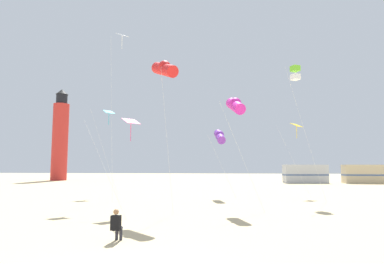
% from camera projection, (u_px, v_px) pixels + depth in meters
% --- Properties ---
extents(kite_flyer_standing, '(0.34, 0.51, 1.16)m').
position_uv_depth(kite_flyer_standing, '(117.00, 224.00, 11.56)').
color(kite_flyer_standing, black).
rests_on(kite_flyer_standing, ground).
extents(kite_diamond_rainbow, '(3.27, 3.23, 5.54)m').
position_uv_depth(kite_diamond_rainbow, '(130.00, 124.00, 19.14)').
color(kite_diamond_rainbow, silver).
rests_on(kite_diamond_rainbow, ground).
extents(kite_tube_violet, '(2.33, 2.64, 5.93)m').
position_uv_depth(kite_tube_violet, '(220.00, 136.00, 27.97)').
color(kite_tube_violet, silver).
rests_on(kite_tube_violet, ground).
extents(kite_tube_magenta, '(2.57, 2.86, 7.21)m').
position_uv_depth(kite_tube_magenta, '(235.00, 105.00, 20.47)').
color(kite_tube_magenta, silver).
rests_on(kite_tube_magenta, ground).
extents(kite_box_lime, '(2.78, 2.09, 10.71)m').
position_uv_depth(kite_box_lime, '(295.00, 73.00, 26.00)').
color(kite_box_lime, silver).
rests_on(kite_box_lime, ground).
extents(kite_diamond_gold, '(2.53, 2.53, 6.56)m').
position_uv_depth(kite_diamond_gold, '(296.00, 128.00, 29.31)').
color(kite_diamond_gold, silver).
rests_on(kite_diamond_gold, ground).
extents(kite_diamond_white, '(1.62, 1.62, 13.61)m').
position_uv_depth(kite_diamond_white, '(121.00, 43.00, 26.47)').
color(kite_diamond_white, silver).
rests_on(kite_diamond_white, ground).
extents(kite_diamond_cyan, '(2.63, 2.06, 7.90)m').
position_uv_depth(kite_diamond_cyan, '(109.00, 115.00, 30.10)').
color(kite_diamond_cyan, silver).
rests_on(kite_diamond_cyan, ground).
extents(kite_tube_scarlet, '(2.01, 2.44, 9.03)m').
position_uv_depth(kite_tube_scarlet, '(164.00, 69.00, 18.86)').
color(kite_tube_scarlet, silver).
rests_on(kite_tube_scarlet, ground).
extents(lighthouse_distant, '(2.80, 2.80, 16.80)m').
position_uv_depth(lighthouse_distant, '(60.00, 137.00, 59.10)').
color(lighthouse_distant, red).
rests_on(lighthouse_distant, ground).
extents(rv_van_silver, '(6.62, 2.88, 2.80)m').
position_uv_depth(rv_van_silver, '(305.00, 174.00, 49.45)').
color(rv_van_silver, '#B7BABF').
rests_on(rv_van_silver, ground).
extents(rv_van_tan, '(6.53, 2.60, 2.80)m').
position_uv_depth(rv_van_tan, '(366.00, 174.00, 48.66)').
color(rv_van_tan, '#C6B28C').
rests_on(rv_van_tan, ground).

